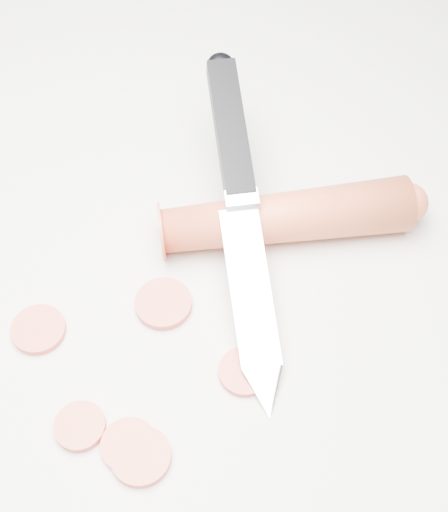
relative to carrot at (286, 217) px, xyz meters
The scene contains 9 objects.
ground 0.08m from the carrot, 97.53° to the right, with size 2.40×2.40×0.00m, color silver.
carrot is the anchor object (origin of this frame).
carrot_slice_0 0.19m from the carrot, 86.91° to the right, with size 0.04×0.04×0.01m, color #D35136.
carrot_slice_1 0.20m from the carrot, 99.39° to the right, with size 0.03×0.03×0.01m, color #D35136.
carrot_slice_2 0.19m from the carrot, 89.99° to the right, with size 0.03×0.03×0.01m, color #D35136.
carrot_slice_3 0.11m from the carrot, 111.99° to the right, with size 0.04×0.04×0.01m, color #D35136.
carrot_slice_4 0.19m from the carrot, 121.82° to the right, with size 0.04×0.04×0.01m, color #D35136.
carrot_slice_5 0.12m from the carrot, 72.89° to the right, with size 0.03×0.03×0.01m, color #D35136.
kitchen_knife 0.04m from the carrot, 119.38° to the right, with size 0.19×0.21×0.08m, color silver, non-canonical shape.
Camera 1 is at (0.14, -0.20, 0.42)m, focal length 50.00 mm.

